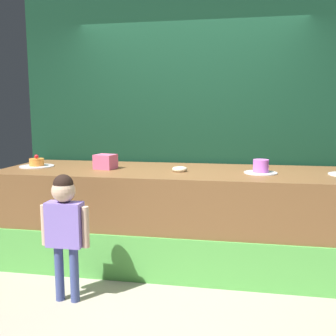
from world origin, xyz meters
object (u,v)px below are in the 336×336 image
Objects in this scene: pink_box at (105,162)px; cake_center at (261,168)px; cake_left at (37,164)px; child_figure at (65,220)px; donut at (180,169)px.

cake_center is at bearing -0.68° from pink_box.
cake_center reaches higher than cake_left.
pink_box is at bearing 89.21° from child_figure.
cake_left is (-0.76, 0.02, -0.04)m from pink_box.
child_figure is 1.00m from pink_box.
child_figure is 7.12× the size of donut.
pink_box reaches higher than cake_left.
cake_center is at bearing 1.55° from donut.
donut is (0.78, 0.89, 0.29)m from child_figure.
donut is at bearing -2.10° from cake_left.
cake_left is (-0.75, 0.95, 0.30)m from child_figure.
cake_left is at bearing 177.90° from donut.
cake_center is (0.76, 0.02, 0.03)m from donut.
child_figure is 5.37× the size of pink_box.
child_figure is 3.35× the size of cake_center.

